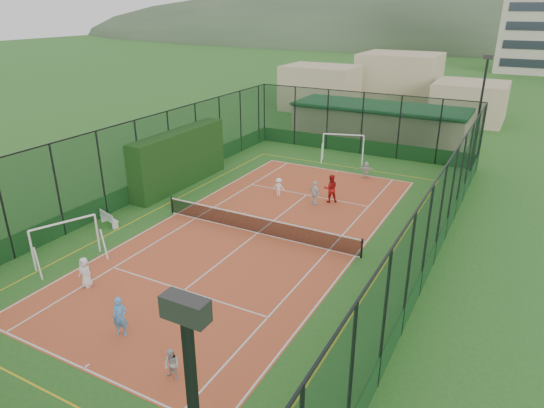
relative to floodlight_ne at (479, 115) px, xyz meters
The scene contains 19 objects.
ground 19.15m from the floodlight_ne, 117.39° to the right, with size 300.00×300.00×0.00m, color #246623.
court_slab 19.14m from the floodlight_ne, 117.39° to the right, with size 11.17×23.97×0.01m, color #AC4C26.
tennis_net 19.04m from the floodlight_ne, 117.39° to the right, with size 11.67×0.12×1.06m, color black, non-canonical shape.
perimeter_fence 18.77m from the floodlight_ne, 117.39° to the right, with size 18.12×34.12×5.00m, color #10321A, non-canonical shape.
floodlight_ne is the anchor object (origin of this frame).
clubhouse 10.47m from the floodlight_ne, 147.88° to the left, with size 15.20×7.20×3.15m, color tan, non-canonical shape.
distant_hills 133.74m from the floodlight_ne, 93.69° to the left, with size 200.00×60.00×24.00m, color #384C33, non-canonical shape.
hedge_left 21.16m from the floodlight_ne, 143.43° to the right, with size 1.29×8.57×3.75m, color black.
white_bench 25.81m from the floodlight_ne, 129.94° to the right, with size 1.51×0.41×0.85m, color white, non-canonical shape.
futsal_goal_near 28.10m from the floodlight_ne, 122.79° to the right, with size 0.90×3.10×2.00m, color white, non-canonical shape.
futsal_goal_far 9.95m from the floodlight_ne, 167.59° to the right, with size 3.21×0.93×2.07m, color white, non-canonical shape.
child_near_left 27.93m from the floodlight_ne, 116.85° to the right, with size 0.68×0.44×1.39m, color white.
child_near_mid 28.10m from the floodlight_ne, 108.34° to the right, with size 0.57×0.37×1.56m, color #519AE6.
child_near_right 28.23m from the floodlight_ne, 101.59° to the right, with size 0.55×0.43×1.14m, color silver.
child_far_left 15.50m from the floodlight_ne, 132.15° to the right, with size 0.77×0.44×1.20m, color white.
child_far_right 14.15m from the floodlight_ne, 123.03° to the right, with size 0.90×0.38×1.54m, color white.
child_far_back 8.90m from the floodlight_ne, 140.55° to the right, with size 1.10×0.35×1.19m, color silver.
coach 13.01m from the floodlight_ne, 122.86° to the right, with size 0.86×0.67×1.76m, color #AC1412.
tennis_balls 17.57m from the floodlight_ne, 118.80° to the right, with size 6.22×1.52×0.07m.
Camera 1 is at (11.76, -20.34, 11.41)m, focal length 32.00 mm.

